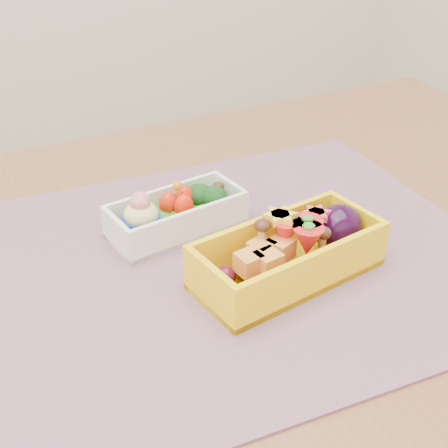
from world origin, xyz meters
name	(u,v)px	position (x,y,z in m)	size (l,w,h in m)	color
table	(224,357)	(0.00, 0.00, 0.65)	(1.20, 0.80, 0.75)	brown
placemat	(220,261)	(0.01, 0.03, 0.75)	(0.55, 0.42, 0.00)	gray
bento_white	(176,214)	(-0.01, 0.10, 0.77)	(0.15, 0.08, 0.06)	white
bento_yellow	(292,252)	(0.06, -0.02, 0.78)	(0.19, 0.10, 0.06)	yellow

